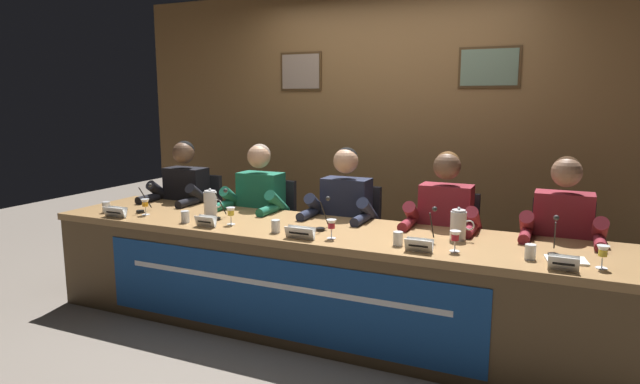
{
  "coord_description": "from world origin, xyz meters",
  "views": [
    {
      "loc": [
        1.51,
        -3.3,
        1.61
      ],
      "look_at": [
        0.0,
        0.0,
        0.98
      ],
      "focal_mm": 30.36,
      "sensor_mm": 36.0,
      "label": 1
    }
  ],
  "objects": [
    {
      "name": "ground_plane",
      "position": [
        0.0,
        0.0,
        0.0
      ],
      "size": [
        12.0,
        12.0,
        0.0
      ],
      "primitive_type": "plane",
      "color": "#70665B"
    },
    {
      "name": "wall_back_panelled",
      "position": [
        0.0,
        1.54,
        1.3
      ],
      "size": [
        5.3,
        0.14,
        2.6
      ],
      "color": "brown",
      "rests_on": "ground_plane"
    },
    {
      "name": "conference_table",
      "position": [
        -0.0,
        -0.12,
        0.51
      ],
      "size": [
        4.1,
        0.85,
        0.73
      ],
      "color": "olive",
      "rests_on": "ground_plane"
    },
    {
      "name": "chair_far_left",
      "position": [
        -1.52,
        0.61,
        0.45
      ],
      "size": [
        0.44,
        0.45,
        0.92
      ],
      "color": "black",
      "rests_on": "ground_plane"
    },
    {
      "name": "panelist_far_left",
      "position": [
        -1.52,
        0.41,
        0.73
      ],
      "size": [
        0.51,
        0.48,
        1.24
      ],
      "color": "black",
      "rests_on": "ground_plane"
    },
    {
      "name": "nameplate_far_left",
      "position": [
        -1.53,
        -0.34,
        0.77
      ],
      "size": [
        0.2,
        0.06,
        0.08
      ],
      "color": "white",
      "rests_on": "conference_table"
    },
    {
      "name": "juice_glass_far_left",
      "position": [
        -1.39,
        -0.18,
        0.81
      ],
      "size": [
        0.06,
        0.06,
        0.12
      ],
      "color": "white",
      "rests_on": "conference_table"
    },
    {
      "name": "water_cup_far_left",
      "position": [
        -1.73,
        -0.24,
        0.77
      ],
      "size": [
        0.06,
        0.06,
        0.08
      ],
      "color": "silver",
      "rests_on": "conference_table"
    },
    {
      "name": "microphone_far_left",
      "position": [
        -1.48,
        -0.1,
        0.8
      ],
      "size": [
        0.06,
        0.17,
        0.22
      ],
      "color": "black",
      "rests_on": "conference_table"
    },
    {
      "name": "chair_left",
      "position": [
        -0.76,
        0.61,
        0.45
      ],
      "size": [
        0.44,
        0.45,
        0.92
      ],
      "color": "black",
      "rests_on": "ground_plane"
    },
    {
      "name": "panelist_left",
      "position": [
        -0.76,
        0.41,
        0.73
      ],
      "size": [
        0.51,
        0.48,
        1.24
      ],
      "color": "black",
      "rests_on": "ground_plane"
    },
    {
      "name": "nameplate_left",
      "position": [
        -0.73,
        -0.31,
        0.77
      ],
      "size": [
        0.15,
        0.06,
        0.08
      ],
      "color": "white",
      "rests_on": "conference_table"
    },
    {
      "name": "juice_glass_left",
      "position": [
        -0.61,
        -0.18,
        0.81
      ],
      "size": [
        0.06,
        0.06,
        0.12
      ],
      "color": "white",
      "rests_on": "conference_table"
    },
    {
      "name": "water_cup_left",
      "position": [
        -0.95,
        -0.26,
        0.77
      ],
      "size": [
        0.06,
        0.06,
        0.08
      ],
      "color": "silver",
      "rests_on": "conference_table"
    },
    {
      "name": "microphone_left",
      "position": [
        -0.79,
        -0.06,
        0.8
      ],
      "size": [
        0.06,
        0.17,
        0.22
      ],
      "color": "black",
      "rests_on": "conference_table"
    },
    {
      "name": "chair_center",
      "position": [
        0.0,
        0.61,
        0.45
      ],
      "size": [
        0.44,
        0.45,
        0.92
      ],
      "color": "black",
      "rests_on": "ground_plane"
    },
    {
      "name": "panelist_center",
      "position": [
        0.0,
        0.41,
        0.73
      ],
      "size": [
        0.51,
        0.48,
        1.24
      ],
      "color": "black",
      "rests_on": "ground_plane"
    },
    {
      "name": "nameplate_center",
      "position": [
        0.01,
        -0.33,
        0.77
      ],
      "size": [
        0.2,
        0.06,
        0.08
      ],
      "color": "white",
      "rests_on": "conference_table"
    },
    {
      "name": "juice_glass_center",
      "position": [
        0.19,
        -0.24,
        0.81
      ],
      "size": [
        0.06,
        0.06,
        0.12
      ],
      "color": "white",
      "rests_on": "conference_table"
    },
    {
      "name": "water_cup_center",
      "position": [
        -0.21,
        -0.24,
        0.77
      ],
      "size": [
        0.06,
        0.06,
        0.08
      ],
      "color": "silver",
      "rests_on": "conference_table"
    },
    {
      "name": "microphone_center",
      "position": [
        0.04,
        -0.04,
        0.8
      ],
      "size": [
        0.06,
        0.17,
        0.22
      ],
      "color": "black",
      "rests_on": "conference_table"
    },
    {
      "name": "chair_right",
      "position": [
        0.76,
        0.61,
        0.45
      ],
      "size": [
        0.44,
        0.45,
        0.92
      ],
      "color": "black",
      "rests_on": "ground_plane"
    },
    {
      "name": "panelist_right",
      "position": [
        0.76,
        0.41,
        0.73
      ],
      "size": [
        0.51,
        0.48,
        1.24
      ],
      "color": "black",
      "rests_on": "ground_plane"
    },
    {
      "name": "nameplate_right",
      "position": [
        0.77,
        -0.3,
        0.77
      ],
      "size": [
        0.16,
        0.06,
        0.08
      ],
      "color": "white",
      "rests_on": "conference_table"
    },
    {
      "name": "juice_glass_right",
      "position": [
        0.96,
        -0.21,
        0.81
      ],
      "size": [
        0.06,
        0.06,
        0.12
      ],
      "color": "white",
      "rests_on": "conference_table"
    },
    {
      "name": "water_cup_right",
      "position": [
        0.62,
        -0.22,
        0.77
      ],
      "size": [
        0.06,
        0.06,
        0.08
      ],
      "color": "silver",
      "rests_on": "conference_table"
    },
    {
      "name": "microphone_right",
      "position": [
        0.79,
        -0.09,
        0.8
      ],
      "size": [
        0.06,
        0.17,
        0.22
      ],
      "color": "black",
      "rests_on": "conference_table"
    },
    {
      "name": "chair_far_right",
      "position": [
        1.52,
        0.61,
        0.45
      ],
      "size": [
        0.44,
        0.45,
        0.92
      ],
      "color": "black",
      "rests_on": "ground_plane"
    },
    {
      "name": "panelist_far_right",
      "position": [
        1.52,
        0.41,
        0.73
      ],
      "size": [
        0.51,
        0.48,
        1.24
      ],
      "color": "black",
      "rests_on": "ground_plane"
    },
    {
      "name": "nameplate_far_right",
      "position": [
        1.54,
        -0.33,
        0.77
      ],
      "size": [
        0.15,
        0.06,
        0.08
      ],
      "color": "white",
      "rests_on": "conference_table"
    },
    {
      "name": "juice_glass_far_right",
      "position": [
        1.72,
        -0.21,
        0.81
      ],
      "size": [
        0.06,
        0.06,
        0.12
      ],
      "color": "white",
      "rests_on": "conference_table"
    },
    {
      "name": "water_cup_far_right",
      "position": [
        1.37,
        -0.19,
        0.77
      ],
      "size": [
        0.06,
        0.06,
        0.08
      ],
      "color": "silver",
      "rests_on": "conference_table"
    },
    {
      "name": "microphone_far_right",
      "position": [
        1.48,
        -0.05,
        0.8
      ],
      "size": [
        0.06,
        0.17,
        0.22
      ],
      "color": "black",
      "rests_on": "conference_table"
    },
    {
      "name": "water_pitcher_left_side",
      "position": [
        -0.92,
        0.02,
        0.82
      ],
      "size": [
        0.15,
        0.1,
        0.21
      ],
      "color": "silver",
      "rests_on": "conference_table"
    },
    {
      "name": "water_pitcher_right_side",
      "position": [
        0.92,
        0.07,
        0.82
      ],
      "size": [
        0.15,
        0.1,
        0.21
      ],
      "color": "silver",
      "rests_on": "conference_table"
    },
    {
      "name": "document_stack_far_right",
      "position": [
        1.55,
        -0.15,
        0.73
      ],
      "size": [
        0.23,
        0.19,
        0.01
      ],
      "color": "white",
      "rests_on": "conference_table"
    }
  ]
}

